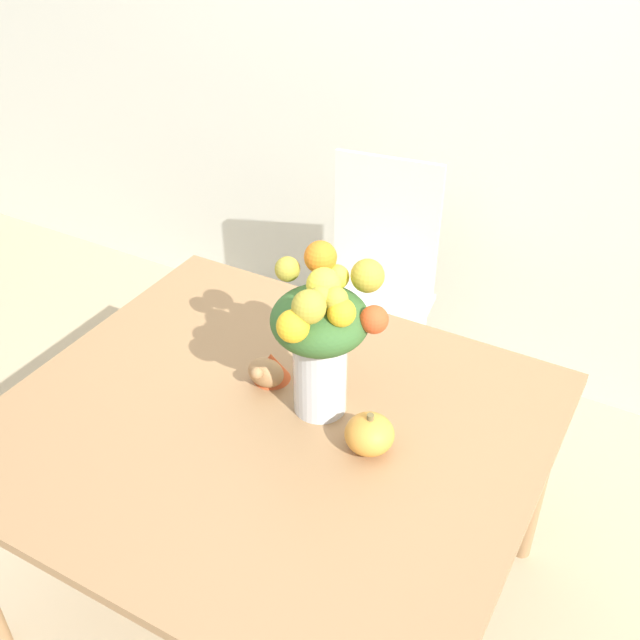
# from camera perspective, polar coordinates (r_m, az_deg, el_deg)

# --- Properties ---
(ground_plane) EXTENTS (12.00, 12.00, 0.00)m
(ground_plane) POSITION_cam_1_polar(r_m,az_deg,el_deg) (2.48, -3.30, -20.19)
(ground_plane) COLOR tan
(wall_back) EXTENTS (8.00, 0.06, 2.70)m
(wall_back) POSITION_cam_1_polar(r_m,az_deg,el_deg) (2.81, 12.33, 20.22)
(wall_back) COLOR silver
(wall_back) RESTS_ON ground_plane
(dining_table) EXTENTS (1.35, 1.18, 0.73)m
(dining_table) POSITION_cam_1_polar(r_m,az_deg,el_deg) (1.98, -3.94, -9.40)
(dining_table) COLOR #9E754C
(dining_table) RESTS_ON ground_plane
(flower_vase) EXTENTS (0.31, 0.30, 0.44)m
(flower_vase) POSITION_cam_1_polar(r_m,az_deg,el_deg) (1.81, 0.14, -0.98)
(flower_vase) COLOR silver
(flower_vase) RESTS_ON dining_table
(pumpkin) EXTENTS (0.12, 0.12, 0.11)m
(pumpkin) POSITION_cam_1_polar(r_m,az_deg,el_deg) (1.82, 3.79, -8.66)
(pumpkin) COLOR gold
(pumpkin) RESTS_ON dining_table
(turkey_figurine) EXTENTS (0.10, 0.14, 0.08)m
(turkey_figurine) POSITION_cam_1_polar(r_m,az_deg,el_deg) (2.02, -3.91, -3.73)
(turkey_figurine) COLOR #A87A4C
(turkey_figurine) RESTS_ON dining_table
(dining_chair_near_window) EXTENTS (0.47, 0.47, 1.01)m
(dining_chair_near_window) POSITION_cam_1_polar(r_m,az_deg,el_deg) (2.80, 4.09, 2.09)
(dining_chair_near_window) COLOR silver
(dining_chair_near_window) RESTS_ON ground_plane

